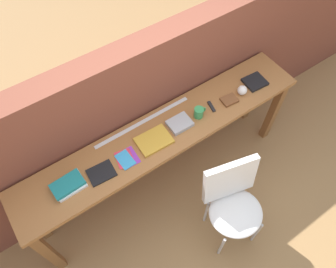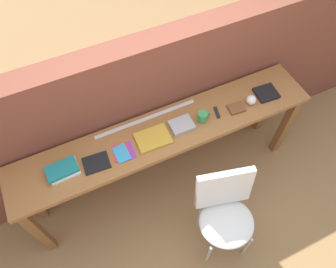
{
  "view_description": "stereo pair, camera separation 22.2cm",
  "coord_description": "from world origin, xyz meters",
  "px_view_note": "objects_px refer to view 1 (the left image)",
  "views": [
    {
      "loc": [
        -0.78,
        -0.89,
        3.01
      ],
      "look_at": [
        0.0,
        0.25,
        0.9
      ],
      "focal_mm": 35.0,
      "sensor_mm": 36.0,
      "label": 1
    },
    {
      "loc": [
        -0.59,
        -1.0,
        3.01
      ],
      "look_at": [
        0.0,
        0.25,
        0.9
      ],
      "focal_mm": 35.0,
      "sensor_mm": 36.0,
      "label": 2
    }
  ],
  "objects_px": {
    "chair_white_moulded": "(233,201)",
    "sports_ball_small": "(242,90)",
    "mug": "(199,112)",
    "pamphlet_pile_colourful": "(126,158)",
    "book_repair_rightmost": "(255,82)",
    "leather_journal_brown": "(229,100)",
    "book_open_centre": "(154,140)",
    "multitool_folded": "(211,107)",
    "magazine_cycling": "(101,173)",
    "book_stack_leftmost": "(68,185)"
  },
  "relations": [
    {
      "from": "chair_white_moulded",
      "to": "sports_ball_small",
      "type": "height_order",
      "value": "sports_ball_small"
    },
    {
      "from": "mug",
      "to": "sports_ball_small",
      "type": "xyz_separation_m",
      "value": [
        0.44,
        -0.02,
        -0.0
      ]
    },
    {
      "from": "chair_white_moulded",
      "to": "pamphlet_pile_colourful",
      "type": "relative_size",
      "value": 5.06
    },
    {
      "from": "sports_ball_small",
      "to": "book_repair_rightmost",
      "type": "distance_m",
      "value": 0.18
    },
    {
      "from": "leather_journal_brown",
      "to": "sports_ball_small",
      "type": "height_order",
      "value": "sports_ball_small"
    },
    {
      "from": "chair_white_moulded",
      "to": "book_open_centre",
      "type": "relative_size",
      "value": 3.4
    },
    {
      "from": "mug",
      "to": "sports_ball_small",
      "type": "distance_m",
      "value": 0.44
    },
    {
      "from": "pamphlet_pile_colourful",
      "to": "mug",
      "type": "bearing_deg",
      "value": 0.99
    },
    {
      "from": "book_open_centre",
      "to": "multitool_folded",
      "type": "bearing_deg",
      "value": 2.9
    },
    {
      "from": "magazine_cycling",
      "to": "multitool_folded",
      "type": "height_order",
      "value": "multitool_folded"
    },
    {
      "from": "magazine_cycling",
      "to": "multitool_folded",
      "type": "bearing_deg",
      "value": 5.49
    },
    {
      "from": "multitool_folded",
      "to": "book_repair_rightmost",
      "type": "relative_size",
      "value": 0.61
    },
    {
      "from": "book_stack_leftmost",
      "to": "leather_journal_brown",
      "type": "xyz_separation_m",
      "value": [
        1.43,
        -0.05,
        -0.01
      ]
    },
    {
      "from": "sports_ball_small",
      "to": "mug",
      "type": "bearing_deg",
      "value": 177.66
    },
    {
      "from": "multitool_folded",
      "to": "book_open_centre",
      "type": "bearing_deg",
      "value": -179.11
    },
    {
      "from": "leather_journal_brown",
      "to": "book_open_centre",
      "type": "bearing_deg",
      "value": -176.39
    },
    {
      "from": "pamphlet_pile_colourful",
      "to": "mug",
      "type": "relative_size",
      "value": 1.6
    },
    {
      "from": "leather_journal_brown",
      "to": "multitool_folded",
      "type": "bearing_deg",
      "value": 174.19
    },
    {
      "from": "sports_ball_small",
      "to": "pamphlet_pile_colourful",
      "type": "bearing_deg",
      "value": 179.67
    },
    {
      "from": "multitool_folded",
      "to": "book_repair_rightmost",
      "type": "xyz_separation_m",
      "value": [
        0.48,
        -0.0,
        0.0
      ]
    },
    {
      "from": "magazine_cycling",
      "to": "book_repair_rightmost",
      "type": "xyz_separation_m",
      "value": [
        1.51,
        0.02,
        0.01
      ]
    },
    {
      "from": "pamphlet_pile_colourful",
      "to": "book_repair_rightmost",
      "type": "bearing_deg",
      "value": 0.87
    },
    {
      "from": "book_stack_leftmost",
      "to": "mug",
      "type": "height_order",
      "value": "mug"
    },
    {
      "from": "book_repair_rightmost",
      "to": "leather_journal_brown",
      "type": "bearing_deg",
      "value": -169.96
    },
    {
      "from": "book_repair_rightmost",
      "to": "book_stack_leftmost",
      "type": "bearing_deg",
      "value": -175.93
    },
    {
      "from": "multitool_folded",
      "to": "sports_ball_small",
      "type": "distance_m",
      "value": 0.3
    },
    {
      "from": "book_open_centre",
      "to": "book_repair_rightmost",
      "type": "distance_m",
      "value": 1.05
    },
    {
      "from": "book_stack_leftmost",
      "to": "multitool_folded",
      "type": "xyz_separation_m",
      "value": [
        1.27,
        -0.01,
        -0.02
      ]
    },
    {
      "from": "mug",
      "to": "book_repair_rightmost",
      "type": "height_order",
      "value": "mug"
    },
    {
      "from": "book_stack_leftmost",
      "to": "multitool_folded",
      "type": "bearing_deg",
      "value": -0.59
    },
    {
      "from": "book_open_centre",
      "to": "leather_journal_brown",
      "type": "xyz_separation_m",
      "value": [
        0.73,
        -0.02,
        0.0
      ]
    },
    {
      "from": "book_repair_rightmost",
      "to": "sports_ball_small",
      "type": "bearing_deg",
      "value": -166.94
    },
    {
      "from": "book_open_centre",
      "to": "book_repair_rightmost",
      "type": "xyz_separation_m",
      "value": [
        1.05,
        0.01,
        0.0
      ]
    },
    {
      "from": "book_open_centre",
      "to": "mug",
      "type": "bearing_deg",
      "value": 1.81
    },
    {
      "from": "mug",
      "to": "multitool_folded",
      "type": "height_order",
      "value": "mug"
    },
    {
      "from": "chair_white_moulded",
      "to": "book_stack_leftmost",
      "type": "height_order",
      "value": "book_stack_leftmost"
    },
    {
      "from": "magazine_cycling",
      "to": "mug",
      "type": "xyz_separation_m",
      "value": [
        0.89,
        0.01,
        0.04
      ]
    },
    {
      "from": "magazine_cycling",
      "to": "sports_ball_small",
      "type": "height_order",
      "value": "sports_ball_small"
    },
    {
      "from": "chair_white_moulded",
      "to": "leather_journal_brown",
      "type": "xyz_separation_m",
      "value": [
        0.41,
        0.62,
        0.37
      ]
    },
    {
      "from": "book_stack_leftmost",
      "to": "magazine_cycling",
      "type": "height_order",
      "value": "book_stack_leftmost"
    },
    {
      "from": "mug",
      "to": "multitool_folded",
      "type": "bearing_deg",
      "value": 4.2
    },
    {
      "from": "book_open_centre",
      "to": "multitool_folded",
      "type": "xyz_separation_m",
      "value": [
        0.57,
        0.01,
        -0.0
      ]
    },
    {
      "from": "magazine_cycling",
      "to": "book_open_centre",
      "type": "relative_size",
      "value": 0.73
    },
    {
      "from": "sports_ball_small",
      "to": "book_open_centre",
      "type": "bearing_deg",
      "value": 178.71
    },
    {
      "from": "book_open_centre",
      "to": "book_repair_rightmost",
      "type": "height_order",
      "value": "same"
    },
    {
      "from": "mug",
      "to": "multitool_folded",
      "type": "distance_m",
      "value": 0.15
    },
    {
      "from": "book_open_centre",
      "to": "mug",
      "type": "height_order",
      "value": "mug"
    },
    {
      "from": "mug",
      "to": "sports_ball_small",
      "type": "bearing_deg",
      "value": -2.34
    },
    {
      "from": "magazine_cycling",
      "to": "leather_journal_brown",
      "type": "relative_size",
      "value": 1.46
    },
    {
      "from": "book_open_centre",
      "to": "mug",
      "type": "distance_m",
      "value": 0.43
    }
  ]
}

